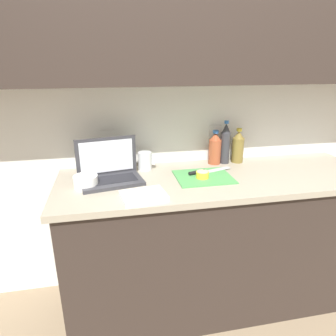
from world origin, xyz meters
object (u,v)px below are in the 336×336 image
(cutting_board, at_px, (204,177))
(bottle_oil_tall, at_px, (225,144))
(lemon_half_cut, at_px, (202,175))
(laptop, at_px, (110,171))
(measuring_cup, at_px, (145,161))
(bowl_white, at_px, (86,182))
(bottle_water_clear, at_px, (215,149))
(knife, at_px, (203,171))
(bottle_green_soda, at_px, (238,147))

(cutting_board, bearing_deg, bottle_oil_tall, 46.93)
(cutting_board, distance_m, bottle_oil_tall, 0.35)
(lemon_half_cut, bearing_deg, laptop, 170.41)
(measuring_cup, relative_size, bowl_white, 0.86)
(bottle_oil_tall, bearing_deg, bowl_white, -164.44)
(bowl_white, bearing_deg, bottle_water_clear, 16.82)
(laptop, distance_m, bottle_water_clear, 0.71)
(knife, xyz_separation_m, measuring_cup, (-0.33, 0.15, 0.04))
(bottle_water_clear, relative_size, bowl_white, 1.73)
(laptop, relative_size, knife, 1.28)
(laptop, xyz_separation_m, lemon_half_cut, (0.53, -0.09, -0.03))
(laptop, bearing_deg, measuring_cup, 22.37)
(measuring_cup, bearing_deg, laptop, -147.55)
(cutting_board, relative_size, measuring_cup, 2.89)
(bottle_oil_tall, relative_size, measuring_cup, 2.54)
(bottle_green_soda, xyz_separation_m, bowl_white, (-0.98, -0.25, -0.07))
(bottle_green_soda, relative_size, bottle_oil_tall, 0.81)
(laptop, bearing_deg, bottle_green_soda, 0.97)
(laptop, height_order, bowl_white, laptop)
(measuring_cup, bearing_deg, bowl_white, -147.65)
(bottle_green_soda, bearing_deg, knife, -149.30)
(laptop, distance_m, lemon_half_cut, 0.54)
(measuring_cup, bearing_deg, bottle_water_clear, 3.13)
(cutting_board, height_order, bottle_water_clear, bottle_water_clear)
(laptop, distance_m, cutting_board, 0.55)
(laptop, bearing_deg, bottle_oil_tall, 2.26)
(bottle_water_clear, bearing_deg, bottle_green_soda, -0.00)
(laptop, height_order, knife, laptop)
(lemon_half_cut, bearing_deg, bottle_green_soda, 38.15)
(knife, relative_size, bottle_oil_tall, 1.03)
(cutting_board, distance_m, bottle_water_clear, 0.29)
(bottle_green_soda, relative_size, bottle_water_clear, 1.03)
(bottle_oil_tall, bearing_deg, cutting_board, -133.07)
(knife, bearing_deg, bottle_oil_tall, 23.72)
(bottle_water_clear, height_order, measuring_cup, bottle_water_clear)
(knife, bearing_deg, measuring_cup, 138.57)
(bottle_water_clear, bearing_deg, bottle_oil_tall, -0.00)
(bottle_water_clear, bearing_deg, bowl_white, -163.18)
(lemon_half_cut, height_order, measuring_cup, measuring_cup)
(bowl_white, bearing_deg, laptop, 32.19)
(lemon_half_cut, height_order, bottle_green_soda, bottle_green_soda)
(knife, bearing_deg, lemon_half_cut, -125.60)
(lemon_half_cut, bearing_deg, measuring_cup, 143.04)
(cutting_board, xyz_separation_m, bottle_green_soda, (0.31, 0.23, 0.10))
(laptop, relative_size, bottle_oil_tall, 1.32)
(lemon_half_cut, relative_size, bowl_white, 0.58)
(bowl_white, bearing_deg, measuring_cup, 32.35)
(laptop, height_order, lemon_half_cut, laptop)
(knife, height_order, bottle_water_clear, bottle_water_clear)
(laptop, xyz_separation_m, cutting_board, (0.54, -0.07, -0.05))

